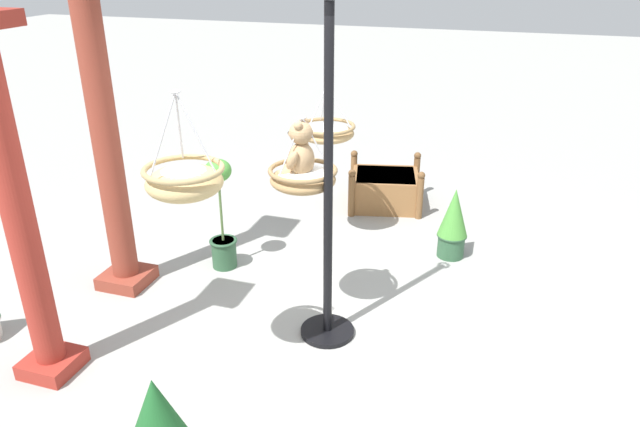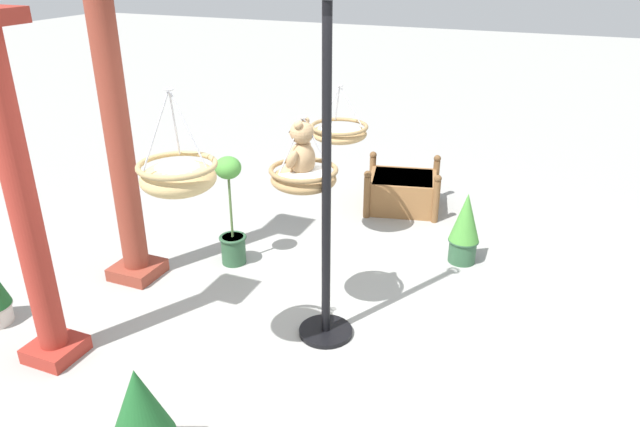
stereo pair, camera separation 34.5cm
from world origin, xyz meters
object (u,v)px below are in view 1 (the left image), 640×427
at_px(hanging_basket_left_high, 184,180).
at_px(potted_plant_small_succulent, 222,220).
at_px(display_pole_central, 328,242).
at_px(greenhouse_pillar_right, 105,138).
at_px(greenhouse_pillar_left, 20,221).
at_px(wooden_planter_box, 385,188).
at_px(hanging_basket_right_low, 326,132).
at_px(potted_plant_conical_shrub, 158,426).
at_px(potted_plant_flowering_red, 453,223).
at_px(teddy_bear, 300,153).
at_px(hanging_basket_with_teddy, 303,178).

distance_m(hanging_basket_left_high, potted_plant_small_succulent, 1.98).
distance_m(display_pole_central, greenhouse_pillar_right, 2.12).
height_order(display_pole_central, greenhouse_pillar_left, display_pole_central).
xyz_separation_m(hanging_basket_left_high, wooden_planter_box, (3.55, -0.59, -1.34)).
bearing_deg(greenhouse_pillar_left, wooden_planter_box, -24.25).
bearing_deg(greenhouse_pillar_left, potted_plant_small_succulent, -15.99).
bearing_deg(greenhouse_pillar_right, display_pole_central, -95.07).
xyz_separation_m(hanging_basket_left_high, hanging_basket_right_low, (2.43, -0.19, -0.35)).
height_order(display_pole_central, hanging_basket_right_low, display_pole_central).
xyz_separation_m(greenhouse_pillar_left, potted_plant_conical_shrub, (-0.56, -1.29, -0.90)).
height_order(hanging_basket_left_high, wooden_planter_box, hanging_basket_left_high).
relative_size(hanging_basket_left_high, potted_plant_flowering_red, 0.93).
xyz_separation_m(teddy_bear, hanging_basket_left_high, (-0.96, 0.43, 0.08)).
xyz_separation_m(hanging_basket_right_low, potted_plant_flowering_red, (0.03, -1.33, -0.84)).
height_order(teddy_bear, greenhouse_pillar_left, greenhouse_pillar_left).
xyz_separation_m(greenhouse_pillar_left, greenhouse_pillar_right, (1.25, 0.21, 0.19)).
height_order(hanging_basket_with_teddy, greenhouse_pillar_right, greenhouse_pillar_right).
xyz_separation_m(teddy_bear, wooden_planter_box, (2.59, -0.16, -1.26)).
xyz_separation_m(hanging_basket_with_teddy, potted_plant_conical_shrub, (-1.78, 0.29, -0.94)).
bearing_deg(display_pole_central, potted_plant_flowering_red, -26.04).
bearing_deg(display_pole_central, hanging_basket_right_low, 17.60).
bearing_deg(potted_plant_small_succulent, hanging_basket_with_teddy, -120.10).
bearing_deg(hanging_basket_right_low, greenhouse_pillar_right, 133.61).
relative_size(greenhouse_pillar_right, wooden_planter_box, 2.92).
bearing_deg(wooden_planter_box, display_pole_central, -177.71).
xyz_separation_m(teddy_bear, potted_plant_small_succulent, (0.61, 1.03, -0.98)).
height_order(hanging_basket_left_high, potted_plant_flowering_red, hanging_basket_left_high).
relative_size(hanging_basket_with_teddy, potted_plant_flowering_red, 0.78).
height_order(display_pole_central, teddy_bear, display_pole_central).
xyz_separation_m(display_pole_central, hanging_basket_with_teddy, (0.15, 0.25, 0.44)).
distance_m(greenhouse_pillar_left, potted_plant_conical_shrub, 1.67).
height_order(display_pole_central, potted_plant_flowering_red, display_pole_central).
bearing_deg(hanging_basket_left_high, greenhouse_pillar_left, 103.19).
xyz_separation_m(display_pole_central, potted_plant_flowering_red, (1.66, -0.81, -0.47)).
distance_m(hanging_basket_right_low, potted_plant_conical_shrub, 3.38).
height_order(display_pole_central, hanging_basket_with_teddy, display_pole_central).
bearing_deg(hanging_basket_with_teddy, hanging_basket_right_low, 10.21).
relative_size(potted_plant_flowering_red, potted_plant_conical_shrub, 1.08).
relative_size(hanging_basket_right_low, potted_plant_conical_shrub, 0.85).
height_order(display_pole_central, wooden_planter_box, display_pole_central).
height_order(hanging_basket_left_high, potted_plant_conical_shrub, hanging_basket_left_high).
relative_size(hanging_basket_left_high, wooden_planter_box, 0.68).
bearing_deg(wooden_planter_box, potted_plant_small_succulent, 148.97).
bearing_deg(hanging_basket_with_teddy, greenhouse_pillar_left, 127.71).
distance_m(hanging_basket_left_high, wooden_planter_box, 3.84).
distance_m(hanging_basket_left_high, greenhouse_pillar_right, 1.66).
xyz_separation_m(hanging_basket_left_high, potted_plant_small_succulent, (1.57, 0.60, -1.06)).
xyz_separation_m(hanging_basket_with_teddy, teddy_bear, (0.00, 0.02, 0.20)).
distance_m(display_pole_central, wooden_planter_box, 2.82).
height_order(teddy_bear, hanging_basket_right_low, teddy_bear).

